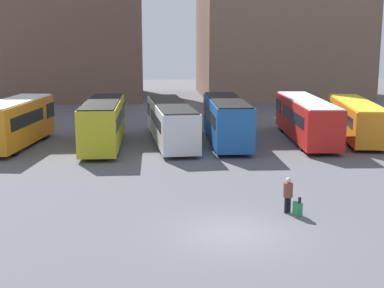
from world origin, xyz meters
TOP-DOWN VIEW (x-y plane):
  - ground_plane at (0.00, 0.00)m, footprint 160.00×160.00m
  - bus_0 at (-12.72, 18.49)m, footprint 4.02×9.68m
  - bus_1 at (-6.46, 17.77)m, footprint 2.60×10.14m
  - bus_2 at (-1.62, 19.11)m, footprint 3.43×12.30m
  - bus_3 at (2.43, 18.42)m, footprint 2.74×10.47m
  - bus_4 at (8.62, 19.13)m, footprint 3.36×12.22m
  - bus_5 at (12.75, 19.71)m, footprint 4.47×12.06m
  - traveler at (2.83, 2.29)m, footprint 0.51×0.51m
  - suitcase at (3.19, 1.92)m, footprint 0.36×0.46m

SIDE VIEW (x-z plane):
  - ground_plane at x=0.00m, z-range 0.00..0.00m
  - suitcase at x=3.19m, z-range -0.13..0.74m
  - traveler at x=2.83m, z-range 0.15..1.78m
  - bus_5 at x=12.75m, z-range 0.13..2.98m
  - bus_2 at x=-1.62m, z-range 0.14..3.11m
  - bus_4 at x=8.62m, z-range 0.15..3.28m
  - bus_3 at x=2.43m, z-range 0.14..3.44m
  - bus_0 at x=-12.72m, z-range 0.13..3.46m
  - bus_1 at x=-6.46m, z-range 0.14..3.47m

